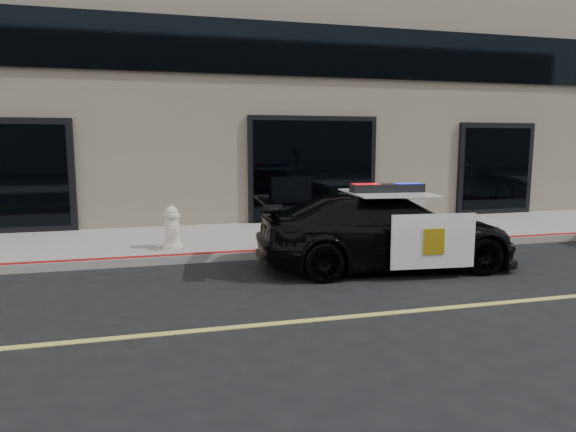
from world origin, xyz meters
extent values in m
plane|color=black|center=(0.00, 0.00, 0.00)|extent=(120.00, 120.00, 0.00)
cube|color=gray|center=(0.00, 5.25, 0.07)|extent=(60.00, 3.50, 0.15)
cube|color=#756856|center=(0.00, 10.50, 6.00)|extent=(60.00, 7.00, 12.00)
imported|color=black|center=(-1.14, 2.28, 0.66)|extent=(2.66, 4.88, 1.32)
cube|color=white|center=(-0.78, 1.30, 0.64)|extent=(1.41, 0.16, 0.88)
cube|color=white|center=(-0.61, 3.19, 0.64)|extent=(1.41, 0.16, 0.88)
cube|color=white|center=(-1.14, 2.28, 1.33)|extent=(1.46, 1.70, 0.02)
cube|color=gold|center=(-0.78, 1.27, 0.64)|extent=(0.35, 0.04, 0.42)
cube|color=black|center=(-1.14, 2.28, 1.41)|extent=(1.29, 0.44, 0.15)
cube|color=red|center=(-1.52, 2.32, 1.42)|extent=(0.46, 0.32, 0.14)
cube|color=#0C19CC|center=(-0.75, 2.25, 1.42)|extent=(0.46, 0.32, 0.14)
cylinder|color=white|center=(-4.73, 4.23, 0.19)|extent=(0.38, 0.38, 0.09)
cylinder|color=white|center=(-4.73, 4.23, 0.50)|extent=(0.28, 0.28, 0.53)
cylinder|color=white|center=(-4.73, 4.23, 0.79)|extent=(0.33, 0.33, 0.06)
sphere|color=white|center=(-4.73, 4.23, 0.85)|extent=(0.25, 0.25, 0.25)
cylinder|color=white|center=(-4.73, 4.23, 0.96)|extent=(0.07, 0.07, 0.07)
cylinder|color=white|center=(-4.73, 4.42, 0.58)|extent=(0.14, 0.13, 0.14)
cylinder|color=white|center=(-4.73, 4.05, 0.58)|extent=(0.14, 0.13, 0.14)
cylinder|color=white|center=(-4.73, 4.02, 0.50)|extent=(0.18, 0.15, 0.18)
camera|label=1|loc=(-5.06, -5.85, 2.20)|focal=32.00mm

